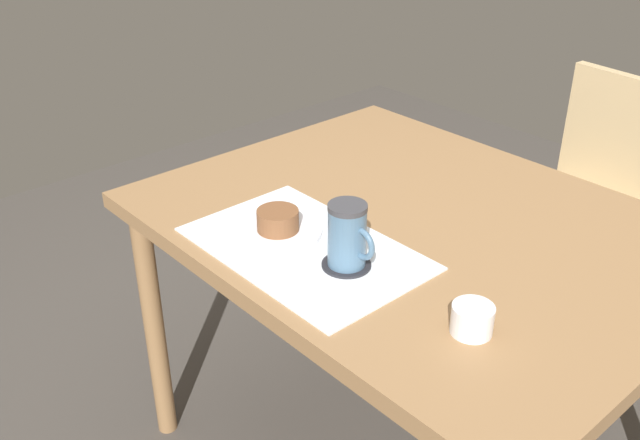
# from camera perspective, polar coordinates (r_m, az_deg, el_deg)

# --- Properties ---
(dining_table) EXTENTS (1.12, 0.88, 0.72)m
(dining_table) POSITION_cam_1_polar(r_m,az_deg,el_deg) (1.55, 7.61, -2.39)
(dining_table) COLOR #997047
(dining_table) RESTS_ON ground_plane
(wooden_chair) EXTENTS (0.46, 0.46, 0.84)m
(wooden_chair) POSITION_cam_1_polar(r_m,az_deg,el_deg) (2.18, 20.56, 0.79)
(wooden_chair) COLOR #D1B27F
(wooden_chair) RESTS_ON ground_plane
(placemat) EXTENTS (0.47, 0.30, 0.00)m
(placemat) POSITION_cam_1_polar(r_m,az_deg,el_deg) (1.39, -1.23, -2.26)
(placemat) COLOR white
(placemat) RESTS_ON dining_table
(pastry_plate) EXTENTS (0.18, 0.18, 0.01)m
(pastry_plate) POSITION_cam_1_polar(r_m,az_deg,el_deg) (1.43, -3.36, -0.97)
(pastry_plate) COLOR white
(pastry_plate) RESTS_ON placemat
(pastry) EXTENTS (0.08, 0.08, 0.04)m
(pastry) POSITION_cam_1_polar(r_m,az_deg,el_deg) (1.42, -3.39, -0.01)
(pastry) COLOR brown
(pastry) RESTS_ON pastry_plate
(coffee_coaster) EXTENTS (0.09, 0.09, 0.00)m
(coffee_coaster) POSITION_cam_1_polar(r_m,az_deg,el_deg) (1.33, 2.12, -3.58)
(coffee_coaster) COLOR #232328
(coffee_coaster) RESTS_ON placemat
(coffee_mug) EXTENTS (0.11, 0.07, 0.12)m
(coffee_mug) POSITION_cam_1_polar(r_m,az_deg,el_deg) (1.30, 2.25, -1.23)
(coffee_mug) COLOR slate
(coffee_mug) RESTS_ON coffee_coaster
(sugar_bowl) EXTENTS (0.07, 0.07, 0.05)m
(sugar_bowl) POSITION_cam_1_polar(r_m,az_deg,el_deg) (1.19, 12.08, -7.78)
(sugar_bowl) COLOR white
(sugar_bowl) RESTS_ON dining_table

